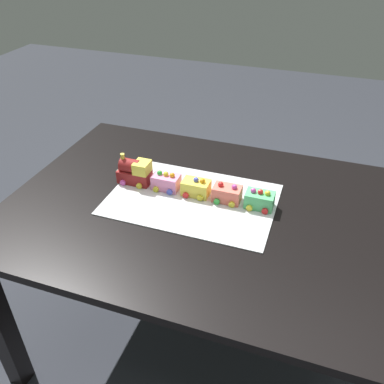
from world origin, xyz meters
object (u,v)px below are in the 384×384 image
dining_table (203,229)px  cake_locomotive (135,172)px  cake_car_gondola_bubblegum (166,182)px  cake_car_caboose_mint_green (260,200)px  cake_car_hopper_lemon (196,188)px  cake_car_flatbed_coral (227,193)px

dining_table → cake_locomotive: bearing=168.7°
cake_car_gondola_bubblegum → cake_car_caboose_mint_green: size_ratio=1.00×
cake_locomotive → cake_car_caboose_mint_green: 0.48m
cake_car_hopper_lemon → dining_table: bearing=-50.9°
cake_car_caboose_mint_green → cake_car_flatbed_coral: bearing=-180.0°
cake_car_gondola_bubblegum → dining_table: bearing=-19.6°
dining_table → cake_car_hopper_lemon: bearing=129.1°
cake_car_hopper_lemon → cake_car_flatbed_coral: 0.12m
cake_car_flatbed_coral → cake_car_caboose_mint_green: 0.12m
cake_car_hopper_lemon → cake_car_gondola_bubblegum: bearing=180.0°
cake_locomotive → cake_car_flatbed_coral: size_ratio=1.40×
dining_table → cake_car_caboose_mint_green: 0.24m
cake_car_gondola_bubblegum → cake_car_flatbed_coral: size_ratio=1.00×
cake_car_hopper_lemon → cake_car_flatbed_coral: size_ratio=1.00×
dining_table → cake_car_caboose_mint_green: cake_car_caboose_mint_green is taller
dining_table → cake_car_flatbed_coral: (0.07, 0.06, 0.14)m
cake_locomotive → cake_car_hopper_lemon: 0.25m
cake_car_gondola_bubblegum → cake_car_caboose_mint_green: (0.35, 0.00, 0.00)m
cake_locomotive → cake_car_hopper_lemon: bearing=0.0°
cake_car_flatbed_coral → cake_car_hopper_lemon: bearing=180.0°
cake_locomotive → cake_car_gondola_bubblegum: 0.13m
cake_car_gondola_bubblegum → cake_car_caboose_mint_green: 0.35m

